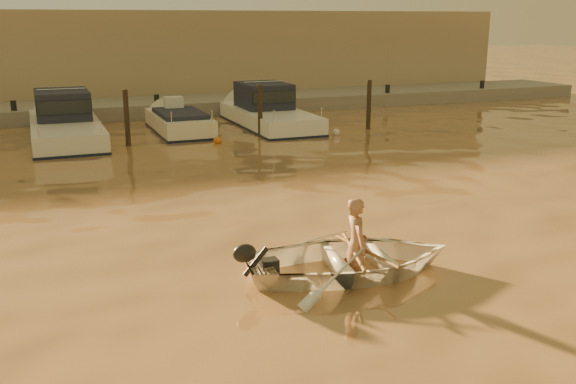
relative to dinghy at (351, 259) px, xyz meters
name	(u,v)px	position (x,y,z in m)	size (l,w,h in m)	color
ground_plane	(263,293)	(-1.73, -0.21, -0.27)	(160.00, 160.00, 0.00)	brown
dinghy	(351,259)	(0.00, 0.00, 0.00)	(2.67, 3.74, 0.77)	silver
person	(356,244)	(0.10, -0.01, 0.27)	(0.61, 0.40, 1.68)	#A26E51
outboard_motor	(268,266)	(-1.49, 0.19, 0.01)	(0.90, 0.40, 0.70)	black
oar_port	(364,250)	(0.25, -0.03, 0.15)	(0.06, 0.06, 2.10)	brown
oar_starboard	(353,251)	(0.05, -0.01, 0.15)	(0.06, 0.06, 2.10)	brown
moored_boat_2	(65,123)	(-3.92, 15.79, 0.36)	(2.43, 8.09, 1.75)	silver
moored_boat_3	(179,126)	(0.40, 15.79, -0.04)	(1.89, 5.53, 0.95)	#EDE2C6
moored_boat_4	(269,111)	(4.24, 15.79, 0.36)	(2.42, 7.39, 1.75)	white
piling_2	(127,121)	(-1.93, 13.59, 0.63)	(0.18, 0.18, 2.20)	#2D2319
piling_3	(260,113)	(3.07, 13.59, 0.63)	(0.18, 0.18, 2.20)	#2D2319
piling_4	(369,107)	(7.77, 13.59, 0.63)	(0.18, 0.18, 2.20)	#2D2319
fender_c	(89,149)	(-3.36, 12.88, -0.17)	(0.30, 0.30, 0.30)	silver
fender_d	(218,140)	(1.16, 12.86, -0.17)	(0.30, 0.30, 0.30)	#CC5E18
fender_e	(336,133)	(5.91, 12.76, -0.17)	(0.30, 0.30, 0.30)	silver
quay	(108,113)	(-1.73, 21.29, -0.12)	(52.00, 4.00, 1.00)	gray
waterfront_building	(93,57)	(-1.73, 26.79, 2.13)	(46.00, 7.00, 4.80)	#9E8466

